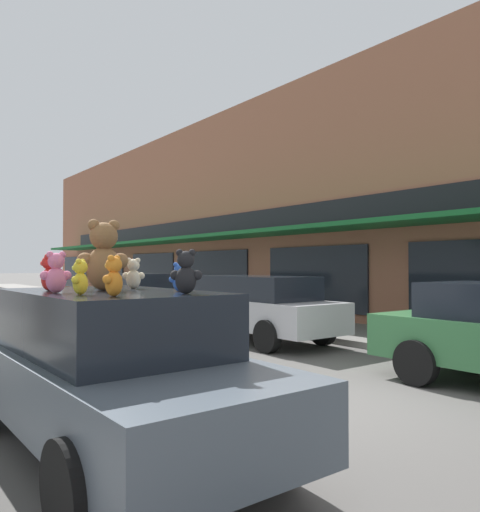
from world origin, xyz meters
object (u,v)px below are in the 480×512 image
teddy_bear_white (100,274)px  teddy_bear_black (186,272)px  teddy_bear_red (49,273)px  teddy_bear_giant (103,256)px  teddy_bear_pink (56,273)px  parked_car_far_center (253,305)px  parked_car_far_right (135,294)px  teddy_bear_cream (133,274)px  plush_art_car (109,366)px  teddy_bear_blue (180,277)px  teddy_bear_yellow (80,277)px  teddy_bear_orange (114,276)px

teddy_bear_white → teddy_bear_black: 1.54m
teddy_bear_red → teddy_bear_giant: bearing=98.5°
teddy_bear_black → teddy_bear_pink: (-0.84, 0.85, -0.01)m
parked_car_far_center → parked_car_far_right: (-0.00, 6.42, -0.02)m
teddy_bear_cream → plush_art_car: bearing=71.7°
plush_art_car → teddy_bear_giant: bearing=87.3°
teddy_bear_blue → parked_car_far_right: bearing=-97.5°
plush_art_car → teddy_bear_white: bearing=76.0°
teddy_bear_pink → teddy_bear_yellow: bearing=109.8°
teddy_bear_pink → parked_car_far_right: (6.05, 11.13, -0.90)m
teddy_bear_blue → teddy_bear_orange: (-0.81, -0.36, 0.02)m
plush_art_car → teddy_bear_blue: bearing=-45.3°
teddy_bear_blue → teddy_bear_yellow: bearing=14.9°
teddy_bear_pink → teddy_bear_white: bearing=-123.7°
teddy_bear_orange → teddy_bear_yellow: 0.40m
teddy_bear_white → teddy_bear_red: 0.65m
teddy_bear_pink → teddy_bear_yellow: size_ratio=1.24×
plush_art_car → teddy_bear_pink: bearing=-175.6°
teddy_bear_yellow → teddy_bear_pink: bearing=-130.5°
teddy_bear_blue → teddy_bear_white: bearing=-57.1°
teddy_bear_white → teddy_bear_yellow: 1.26m
teddy_bear_cream → parked_car_far_center: teddy_bear_cream is taller
teddy_bear_cream → teddy_bear_blue: (0.10, -0.80, -0.03)m
teddy_bear_red → parked_car_far_right: 12.29m
plush_art_car → teddy_bear_yellow: teddy_bear_yellow is taller
teddy_bear_yellow → parked_car_far_center: bearing=171.4°
teddy_bear_giant → parked_car_far_center: bearing=-131.6°
teddy_bear_cream → teddy_bear_black: bearing=120.2°
parked_car_far_center → teddy_bear_black: bearing=-133.1°
teddy_bear_black → teddy_bear_yellow: bearing=13.5°
parked_car_far_right → teddy_bear_pink: bearing=-118.5°
teddy_bear_black → teddy_bear_pink: size_ratio=1.04×
teddy_bear_cream → teddy_bear_orange: bearing=92.3°
teddy_bear_giant → parked_car_far_center: 7.21m
teddy_bear_blue → teddy_bear_black: bearing=82.8°
teddy_bear_giant → teddy_bear_black: teddy_bear_giant is taller
teddy_bear_pink → parked_car_far_right: bearing=-107.5°
teddy_bear_cream → teddy_bear_pink: teddy_bear_pink is taller
teddy_bear_red → parked_car_far_center: bearing=160.7°
teddy_bear_black → plush_art_car: bearing=-28.2°
plush_art_car → parked_car_far_center: 7.24m
teddy_bear_orange → teddy_bear_yellow: (-0.13, 0.38, -0.01)m
teddy_bear_giant → parked_car_far_center: (5.52, 4.51, -1.03)m
teddy_bear_giant → teddy_bear_orange: bearing=81.6°
teddy_bear_pink → teddy_bear_orange: size_ratio=1.14×
teddy_bear_giant → teddy_bear_red: bearing=-17.4°
teddy_bear_pink → parked_car_far_center: bearing=-131.0°
teddy_bear_pink → teddy_bear_blue: 1.11m
teddy_bear_red → teddy_bear_cream: teddy_bear_red is taller
teddy_bear_white → teddy_bear_black: (0.17, -1.53, 0.03)m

